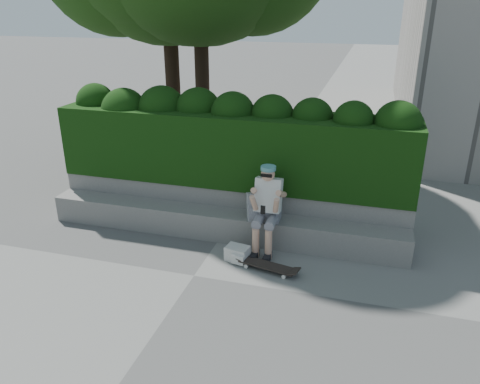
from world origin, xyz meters
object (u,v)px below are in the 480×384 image
(skateboard, at_px, (267,266))
(backpack_ground, at_px, (237,253))
(backpack_plaid, at_px, (257,207))
(person, at_px, (267,205))

(skateboard, relative_size, backpack_ground, 2.60)
(skateboard, distance_m, backpack_ground, 0.53)
(skateboard, distance_m, backpack_plaid, 0.99)
(backpack_plaid, bearing_deg, person, -50.43)
(person, bearing_deg, backpack_plaid, 155.66)
(person, height_order, skateboard, person)
(person, xyz_separation_m, backpack_plaid, (-0.18, 0.08, -0.08))
(person, xyz_separation_m, skateboard, (0.16, -0.63, -0.68))
(person, bearing_deg, skateboard, -75.70)
(backpack_ground, bearing_deg, person, 63.01)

